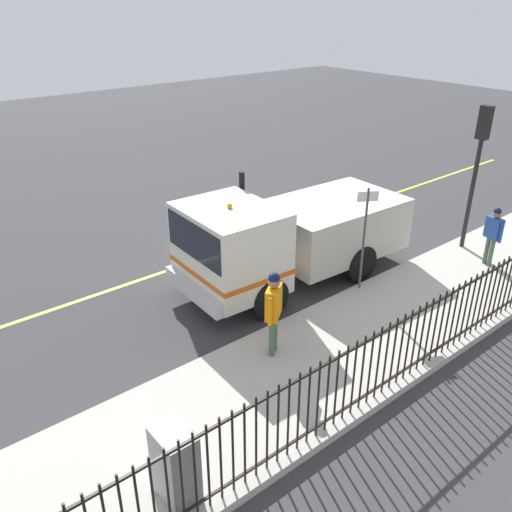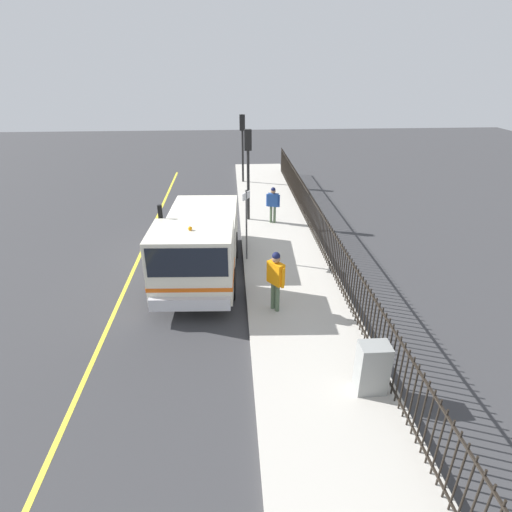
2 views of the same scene
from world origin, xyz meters
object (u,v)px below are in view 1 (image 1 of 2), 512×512
Objects in this scene: worker_standing at (274,305)px; traffic_light_near at (480,150)px; work_truck at (282,236)px; utility_cabinet at (175,465)px; pedestrian_distant at (493,230)px; street_sign at (365,228)px; traffic_cone at (328,218)px.

traffic_light_near is (-0.40, 7.41, 1.67)m from worker_standing.
work_truck is 5.27× the size of utility_cabinet.
work_truck reaches higher than pedestrian_distant.
traffic_light_near is at bearing -106.96° from work_truck.
street_sign is at bearing -24.92° from worker_standing.
traffic_cone is at bearing -60.51° from work_truck.
work_truck is at bearing 75.86° from pedestrian_distant.
pedestrian_distant reaches higher than utility_cabinet.
pedestrian_distant is (2.89, 4.69, -0.17)m from work_truck.
street_sign reaches higher than pedestrian_distant.
traffic_light_near is at bearing 24.35° from traffic_cone.
work_truck is at bearing 9.35° from worker_standing.
traffic_light_near reaches higher than traffic_cone.
utility_cabinet reaches higher than traffic_cone.
traffic_light_near is 11.09m from utility_cabinet.
pedestrian_distant is 0.41× the size of traffic_light_near.
pedestrian_distant is 2.14m from traffic_light_near.
utility_cabinet is at bearing 128.42° from work_truck.
work_truck is 3.16m from worker_standing.
worker_standing is at bearing -54.96° from traffic_cone.
street_sign is (-2.36, 6.60, 0.99)m from utility_cabinet.
pedestrian_distant is at bearing -41.33° from worker_standing.
work_truck is 3.89× the size of pedestrian_distant.
pedestrian_distant is at bearing 69.98° from street_sign.
pedestrian_distant is at bearing 13.77° from traffic_cone.
worker_standing is at bearing 138.02° from work_truck.
work_truck is 3.44× the size of worker_standing.
work_truck is 2.43× the size of street_sign.
utility_cabinet is at bearing 171.50° from worker_standing.
traffic_cone is (-4.68, -1.15, -0.83)m from pedestrian_distant.
worker_standing is 1.53× the size of utility_cabinet.
utility_cabinet is (1.06, -10.17, -0.39)m from pedestrian_distant.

